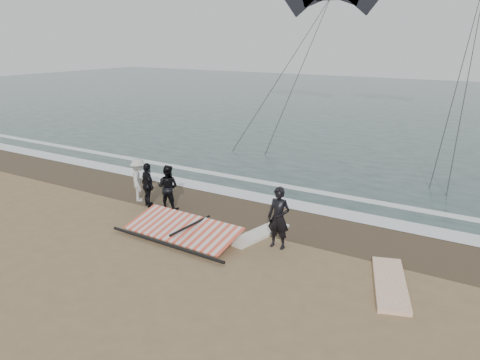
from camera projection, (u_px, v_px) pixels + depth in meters
The scene contains 10 objects.
ground at pixel (184, 274), 11.45m from camera, with size 120.00×120.00×0.00m, color #8C704C.
sea at pixel (434, 108), 38.32m from camera, with size 120.00×54.00×0.02m, color #233838.
wet_sand at pixel (270, 217), 15.11m from camera, with size 120.00×2.80×0.01m, color #4C3D2B.
foam_near at pixel (289, 203), 16.24m from camera, with size 120.00×0.90×0.01m, color white.
foam_far at pixel (309, 190), 17.63m from camera, with size 120.00×0.45×0.01m, color white.
man_main at pixel (279, 218), 12.68m from camera, with size 0.63×0.41×1.73m, color black.
board_white at pixel (390, 284), 10.92m from camera, with size 0.71×2.52×0.10m, color white.
board_cream at pixel (259, 234), 13.69m from camera, with size 0.58×2.16×0.09m, color silver.
trio_cluster at pixel (150, 184), 15.97m from camera, with size 2.37×1.23×1.54m.
sail_rig at pixel (184, 229), 13.62m from camera, with size 4.02×1.83×0.49m.
Camera 1 is at (6.55, -8.02, 5.57)m, focal length 35.00 mm.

